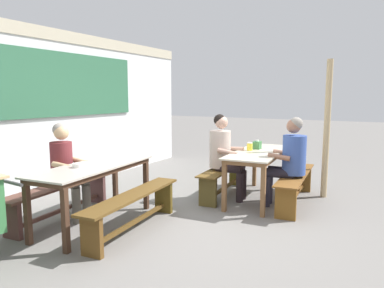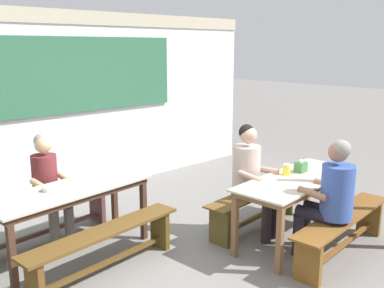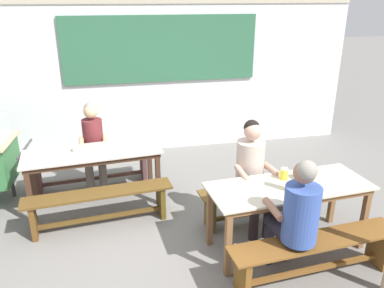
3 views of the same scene
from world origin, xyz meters
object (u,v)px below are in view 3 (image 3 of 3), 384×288
Objects in this scene: dining_table_far at (93,157)px; tissue_box at (304,174)px; person_center_facing at (93,142)px; person_right_near_table at (252,169)px; bench_near_front at (315,253)px; bench_far_front at (100,203)px; bench_far_back at (92,165)px; person_near_front at (296,214)px; condiment_jar at (284,174)px; dining_table_near at (289,192)px; soup_bowl at (77,149)px; bench_near_back at (263,198)px.

tissue_box is at bearing -30.17° from dining_table_far.
person_center_facing is 0.95× the size of person_right_near_table.
person_right_near_table is (-0.27, 1.04, 0.44)m from bench_near_front.
dining_table_far is at bearing 95.39° from bench_far_front.
bench_far_back is at bearing 95.39° from bench_far_front.
person_right_near_table reaches higher than person_near_front.
dining_table_near is at bearing -90.80° from condiment_jar.
person_center_facing is 9.81× the size of condiment_jar.
person_right_near_table is 10.61× the size of soup_bowl.
bench_far_front is at bearing 156.67° from dining_table_near.
bench_near_back is at bearing 119.54° from tissue_box.
bench_far_back and bench_near_front have the same top height.
person_right_near_table is at bearing -38.76° from bench_far_back.
tissue_box reaches higher than bench_far_back.
bench_far_front is (0.11, -1.12, 0.00)m from bench_far_back.
bench_far_back is at bearing 130.13° from bench_near_front.
bench_near_front is at bearing -105.00° from tissue_box.
dining_table_near is 14.32× the size of soup_bowl.
bench_near_front is at bearing -41.85° from soup_bowl.
bench_far_front is 1.34× the size of person_right_near_table.
person_center_facing is 3.06m from person_near_front.
dining_table_far is 2.05m from person_right_near_table.
person_right_near_table is at bearing 104.69° from bench_near_front.
bench_near_back is (-0.04, 0.56, -0.38)m from dining_table_near.
tissue_box is at bearing 56.95° from person_near_front.
person_right_near_table is (1.76, -0.38, 0.43)m from bench_far_front.
bench_near_back is at bearing -34.57° from bench_far_back.
person_right_near_table is at bearing -157.09° from bench_near_back.
bench_near_back is 0.74m from tissue_box.
dining_table_far is 1.10× the size of bench_near_back.
soup_bowl reaches higher than bench_far_front.
dining_table_near is at bearing -154.80° from tissue_box.
dining_table_near is 0.54m from person_near_front.
person_center_facing is at bearing 90.05° from dining_table_far.
bench_near_back is at bearing 95.97° from condiment_jar.
bench_near_back is 11.15× the size of tissue_box.
dining_table_near is 0.21m from condiment_jar.
person_right_near_table reaches higher than dining_table_far.
bench_near_front is 1.36× the size of person_near_front.
bench_near_front is 1.42× the size of person_center_facing.
bench_near_front is 3.26m from person_center_facing.
bench_far_back is 1.08× the size of bench_near_back.
person_center_facing is at bearing 65.41° from soup_bowl.
dining_table_near is at bearing -43.31° from bench_far_back.
bench_far_back is at bearing 136.69° from dining_table_near.
bench_far_front is 1.35× the size of person_near_front.
soup_bowl is at bearing 150.70° from tissue_box.
tissue_box reaches higher than dining_table_far.
dining_table_far is at bearing 148.22° from condiment_jar.
bench_far_back is 12.05× the size of tissue_box.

